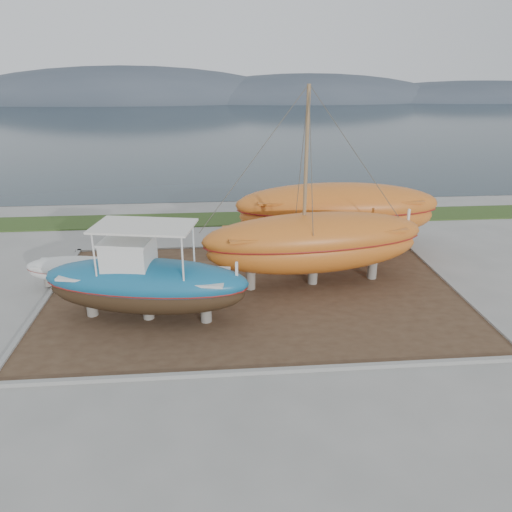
{
  "coord_description": "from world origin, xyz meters",
  "views": [
    {
      "loc": [
        -1.7,
        -16.09,
        9.67
      ],
      "look_at": [
        0.05,
        4.0,
        1.83
      ],
      "focal_mm": 35.0,
      "sensor_mm": 36.0,
      "label": 1
    }
  ],
  "objects_px": {
    "blue_caique": "(145,273)",
    "orange_sailboat": "(317,191)",
    "orange_bare_hull": "(336,218)",
    "white_dinghy": "(75,272)"
  },
  "relations": [
    {
      "from": "blue_caique",
      "to": "orange_sailboat",
      "type": "distance_m",
      "value": 8.12
    },
    {
      "from": "blue_caique",
      "to": "orange_bare_hull",
      "type": "distance_m",
      "value": 11.78
    },
    {
      "from": "orange_sailboat",
      "to": "orange_bare_hull",
      "type": "bearing_deg",
      "value": 57.81
    },
    {
      "from": "white_dinghy",
      "to": "orange_bare_hull",
      "type": "distance_m",
      "value": 13.56
    },
    {
      "from": "blue_caique",
      "to": "orange_bare_hull",
      "type": "bearing_deg",
      "value": 48.83
    },
    {
      "from": "white_dinghy",
      "to": "orange_sailboat",
      "type": "height_order",
      "value": "orange_sailboat"
    },
    {
      "from": "white_dinghy",
      "to": "blue_caique",
      "type": "bearing_deg",
      "value": -37.53
    },
    {
      "from": "orange_sailboat",
      "to": "orange_bare_hull",
      "type": "xyz_separation_m",
      "value": [
        2.1,
        4.4,
        -2.62
      ]
    },
    {
      "from": "orange_sailboat",
      "to": "orange_bare_hull",
      "type": "height_order",
      "value": "orange_sailboat"
    },
    {
      "from": "white_dinghy",
      "to": "orange_sailboat",
      "type": "bearing_deg",
      "value": 2.41
    }
  ]
}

